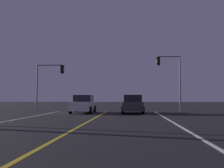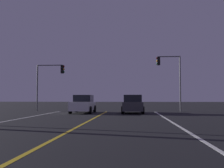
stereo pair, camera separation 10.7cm
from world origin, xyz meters
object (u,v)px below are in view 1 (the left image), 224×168
at_px(car_ahead_far, 133,104).
at_px(car_oncoming, 83,104).
at_px(traffic_light_near_left, 51,76).
at_px(traffic_light_near_right, 169,71).

bearing_deg(car_ahead_far, car_oncoming, 89.30).
bearing_deg(car_ahead_far, traffic_light_near_left, 70.18).
distance_m(car_oncoming, traffic_light_near_left, 6.01).
xyz_separation_m(car_ahead_far, traffic_light_near_right, (3.83, 3.20, 3.44)).
relative_size(car_oncoming, traffic_light_near_left, 0.85).
distance_m(traffic_light_near_right, traffic_light_near_left, 12.71).
relative_size(car_oncoming, car_ahead_far, 1.00).
height_order(traffic_light_near_right, traffic_light_near_left, traffic_light_near_right).
xyz_separation_m(car_oncoming, traffic_light_near_left, (-4.19, 3.14, 2.94)).
height_order(car_oncoming, car_ahead_far, same).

